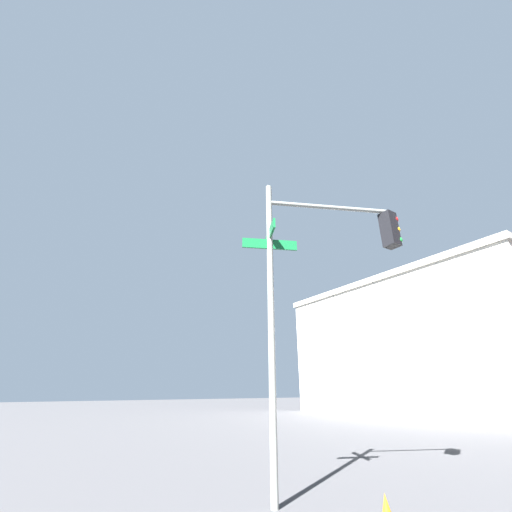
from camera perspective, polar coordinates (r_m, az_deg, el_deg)
traffic_signal_near at (r=6.49m, az=13.18°, el=-0.73°), size 1.68×3.16×5.65m
building_stucco at (r=33.06m, az=34.31°, el=-14.20°), size 17.20×23.70×8.96m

